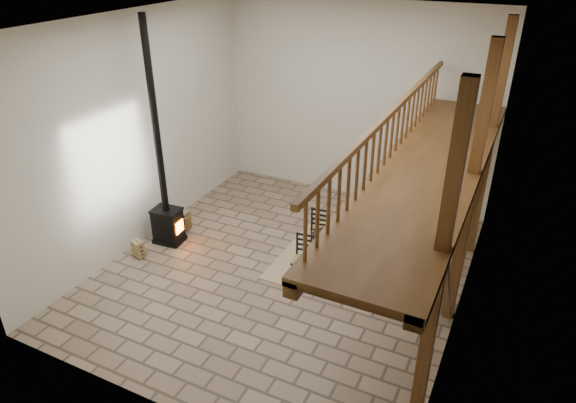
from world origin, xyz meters
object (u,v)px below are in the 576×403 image
at_px(dining_table, 350,252).
at_px(log_stack, 138,249).
at_px(log_basket, 181,221).
at_px(wood_stove, 165,198).

height_order(dining_table, log_stack, dining_table).
bearing_deg(log_basket, wood_stove, -77.06).
xyz_separation_m(dining_table, wood_stove, (-4.05, -0.87, 0.78)).
distance_m(dining_table, log_stack, 4.58).
height_order(wood_stove, log_basket, wood_stove).
relative_size(wood_stove, log_stack, 12.67).
relative_size(dining_table, wood_stove, 0.45).
height_order(log_basket, log_stack, log_basket).
relative_size(dining_table, log_basket, 4.48).
bearing_deg(dining_table, wood_stove, -175.87).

